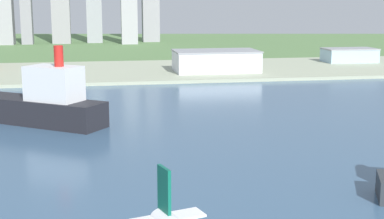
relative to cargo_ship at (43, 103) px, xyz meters
name	(u,v)px	position (x,y,z in m)	size (l,w,h in m)	color
ground_plane	(169,120)	(60.52, -0.17, -10.49)	(2400.00, 2400.00, 0.00)	#537744
water_bay	(189,151)	(60.52, -60.17, -10.41)	(840.00, 360.00, 0.15)	#385675
industrial_pier	(138,71)	(60.52, 189.83, -9.24)	(840.00, 140.00, 2.50)	#9DA68B
cargo_ship	(43,103)	(0.00, 0.00, 0.00)	(66.80, 55.40, 38.04)	black
warehouse_main	(216,61)	(121.39, 167.76, 0.47)	(67.11, 39.88, 16.87)	silver
warehouse_annex	(349,55)	(257.93, 213.96, -1.61)	(47.66, 26.91, 12.71)	#99BCD1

